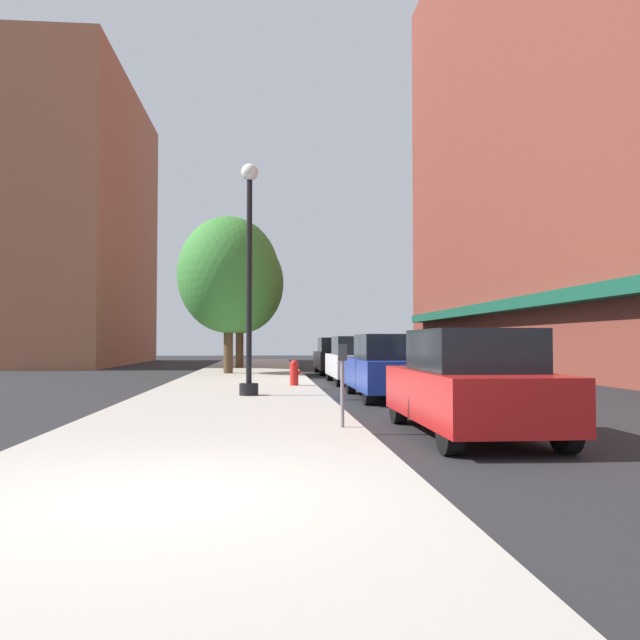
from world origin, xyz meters
name	(u,v)px	position (x,y,z in m)	size (l,w,h in m)	color
ground_plane	(351,381)	(4.00, 18.00, 0.00)	(90.00, 90.00, 0.00)	#232326
sidewalk_slab	(245,378)	(0.00, 19.00, 0.06)	(4.80, 50.00, 0.12)	#A8A399
building_right_brick	(576,84)	(14.99, 22.00, 13.36)	(6.80, 40.00, 26.76)	brown
building_far_background	(87,226)	(-11.01, 37.00, 9.11)	(6.80, 18.00, 18.26)	#9E6047
lamppost	(249,274)	(0.40, 10.45, 3.20)	(0.48, 0.48, 5.90)	black
fire_hydrant	(294,372)	(1.70, 13.99, 0.52)	(0.33, 0.26, 0.79)	red
parking_meter_near	(342,375)	(2.05, 4.32, 0.95)	(0.14, 0.09, 1.31)	slate
tree_near	(229,275)	(-0.81, 21.87, 4.36)	(4.39, 4.39, 6.78)	#4C3823
tree_mid	(240,284)	(-0.58, 27.64, 4.52)	(4.57, 4.57, 7.04)	#422D1E
car_red	(470,384)	(4.00, 3.96, 0.81)	(1.80, 4.30, 1.66)	black
car_blue	(389,367)	(4.00, 10.49, 0.81)	(1.80, 4.30, 1.66)	black
car_white	(356,361)	(4.00, 16.55, 0.81)	(1.80, 4.30, 1.66)	black
car_black	(336,356)	(4.00, 23.02, 0.81)	(1.80, 4.30, 1.66)	black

